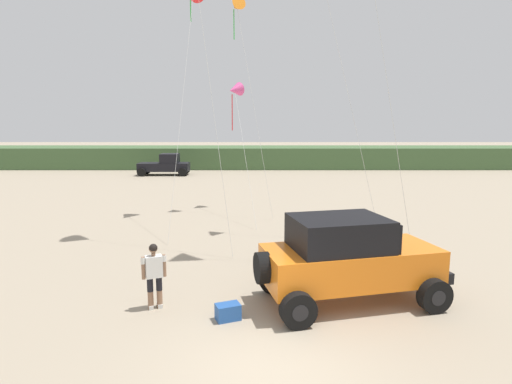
# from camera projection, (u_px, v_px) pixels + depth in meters

# --- Properties ---
(ground_plane) EXTENTS (220.00, 220.00, 0.00)m
(ground_plane) POSITION_uv_depth(u_px,v_px,m) (277.00, 370.00, 7.73)
(ground_plane) COLOR gray
(dune_ridge) EXTENTS (90.00, 7.16, 2.22)m
(dune_ridge) POSITION_uv_depth(u_px,v_px,m) (242.00, 157.00, 45.99)
(dune_ridge) COLOR #426038
(dune_ridge) RESTS_ON ground_plane
(jeep) EXTENTS (5.02, 3.29, 2.26)m
(jeep) POSITION_uv_depth(u_px,v_px,m) (350.00, 258.00, 10.51)
(jeep) COLOR orange
(jeep) RESTS_ON ground_plane
(person_watching) EXTENTS (0.59, 0.42, 1.67)m
(person_watching) POSITION_uv_depth(u_px,v_px,m) (156.00, 272.00, 10.22)
(person_watching) COLOR #8C664C
(person_watching) RESTS_ON ground_plane
(cooler_box) EXTENTS (0.65, 0.54, 0.38)m
(cooler_box) POSITION_uv_depth(u_px,v_px,m) (230.00, 312.00, 9.73)
(cooler_box) COLOR #23519E
(cooler_box) RESTS_ON ground_plane
(distant_pickup) EXTENTS (4.64, 2.46, 1.98)m
(distant_pickup) POSITION_uv_depth(u_px,v_px,m) (168.00, 165.00, 38.33)
(distant_pickup) COLOR black
(distant_pickup) RESTS_ON ground_plane
(kite_white_parafoil) EXTENTS (2.32, 3.14, 11.00)m
(kite_white_parafoil) POSITION_uv_depth(u_px,v_px,m) (239.00, 6.00, 20.96)
(kite_white_parafoil) COLOR orange
(kite_white_parafoil) RESTS_ON ground_plane
(kite_orange_streamer) EXTENTS (1.79, 5.92, 6.89)m
(kite_orange_streamer) POSITION_uv_depth(u_px,v_px,m) (237.00, 90.00, 22.36)
(kite_orange_streamer) COLOR #E04C93
(kite_orange_streamer) RESTS_ON ground_plane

